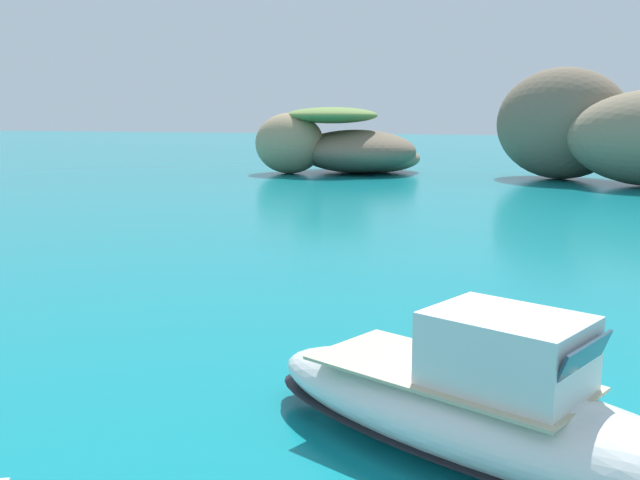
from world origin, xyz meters
name	(u,v)px	position (x,y,z in m)	size (l,w,h in m)	color
islet_large	(629,131)	(12.74, 66.29, 4.54)	(23.90, 17.75, 10.34)	#84755B
islet_small	(347,149)	(-14.01, 68.87, 2.48)	(19.46, 17.66, 6.72)	#9E8966
motorboat_white	(482,410)	(4.86, 8.63, 0.94)	(9.84, 6.53, 2.80)	white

